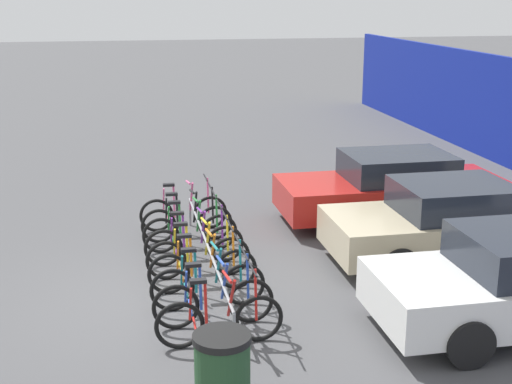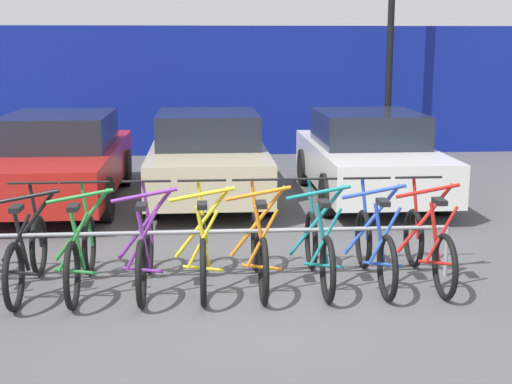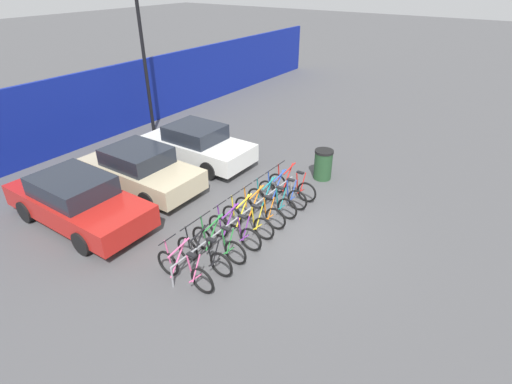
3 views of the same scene
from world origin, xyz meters
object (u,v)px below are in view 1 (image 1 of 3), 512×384
(bike_rack, at_px, (207,247))
(bicycle_teal, at_px, (208,284))
(trash_bin, at_px, (222,378))
(bicycle_purple, at_px, (194,243))
(bicycle_orange, at_px, (203,268))
(bicycle_black, at_px, (187,222))
(bicycle_blue, at_px, (214,301))
(car_red, at_px, (392,188))
(bicycle_yellow, at_px, (198,255))
(car_beige, at_px, (447,223))
(bicycle_red, at_px, (220,319))
(bicycle_pink, at_px, (184,212))
(bicycle_green, at_px, (190,231))

(bike_rack, distance_m, bicycle_teal, 1.25)
(trash_bin, bearing_deg, bicycle_purple, 177.28)
(bicycle_orange, height_order, trash_bin, bicycle_orange)
(bicycle_black, height_order, bicycle_blue, same)
(bicycle_purple, xyz_separation_m, car_red, (-1.64, 4.19, 0.31))
(bicycle_yellow, bearing_deg, bicycle_black, -179.23)
(bike_rack, xyz_separation_m, bicycle_yellow, (0.03, -0.15, -0.13))
(car_beige, bearing_deg, car_red, -178.09)
(bicycle_purple, xyz_separation_m, car_beige, (0.69, 4.27, 0.31))
(bike_rack, bearing_deg, bicycle_purple, -165.02)
(bike_rack, height_order, bicycle_blue, bicycle_blue)
(bike_rack, relative_size, bicycle_red, 3.13)
(bicycle_black, relative_size, bicycle_teal, 1.00)
(bicycle_yellow, bearing_deg, bicycle_pink, -179.23)
(bicycle_purple, relative_size, car_red, 0.38)
(bicycle_green, bearing_deg, bicycle_blue, 0.00)
(bicycle_teal, relative_size, bicycle_blue, 1.00)
(bicycle_yellow, distance_m, car_red, 4.76)
(bicycle_teal, height_order, car_beige, car_beige)
(bicycle_purple, distance_m, bicycle_teal, 1.79)
(car_red, height_order, trash_bin, car_red)
(bicycle_red, bearing_deg, bicycle_green, -178.31)
(car_red, relative_size, trash_bin, 4.37)
(bicycle_pink, xyz_separation_m, car_red, (0.21, 4.19, 0.31))
(bicycle_black, bearing_deg, bicycle_purple, -3.67)
(bicycle_purple, bearing_deg, bicycle_teal, -2.74)
(bicycle_pink, distance_m, bicycle_orange, 3.01)
(bicycle_blue, bearing_deg, bicycle_pink, 179.17)
(trash_bin, bearing_deg, bicycle_yellow, 176.89)
(bicycle_yellow, height_order, bicycle_orange, same)
(bicycle_orange, distance_m, trash_bin, 3.51)
(bicycle_green, bearing_deg, trash_bin, -2.39)
(bike_rack, xyz_separation_m, bicycle_pink, (-2.40, -0.15, -0.13))
(bicycle_teal, bearing_deg, car_beige, 107.44)
(bicycle_blue, height_order, car_beige, car_beige)
(bicycle_black, height_order, bicycle_purple, same)
(bicycle_orange, relative_size, car_red, 0.38)
(bicycle_yellow, xyz_separation_m, bicycle_red, (2.37, 0.00, 0.00))
(bicycle_teal, distance_m, trash_bin, 2.89)
(bicycle_black, xyz_separation_m, car_beige, (1.87, 4.27, 0.31))
(bicycle_purple, distance_m, bicycle_yellow, 0.59)
(bicycle_purple, relative_size, trash_bin, 1.66)
(bicycle_black, height_order, trash_bin, bicycle_black)
(bicycle_black, xyz_separation_m, trash_bin, (5.85, -0.22, 0.14))
(bicycle_purple, height_order, bicycle_orange, same)
(bicycle_red, bearing_deg, bike_rack, 178.15)
(bicycle_red, bearing_deg, trash_bin, -5.69)
(trash_bin, bearing_deg, bicycle_pink, 178.05)
(car_red, bearing_deg, bicycle_red, -42.42)
(bicycle_green, relative_size, bicycle_teal, 1.00)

